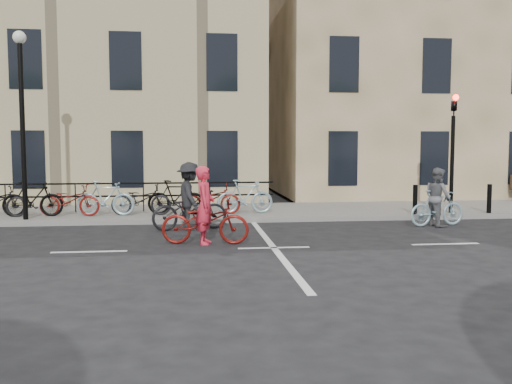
{
  "coord_description": "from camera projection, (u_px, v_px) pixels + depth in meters",
  "views": [
    {
      "loc": [
        -1.85,
        -12.38,
        2.34
      ],
      "look_at": [
        -0.19,
        1.75,
        1.1
      ],
      "focal_mm": 40.0,
      "sensor_mm": 36.0,
      "label": 1
    }
  ],
  "objects": [
    {
      "name": "ground",
      "position": [
        274.0,
        248.0,
        12.67
      ],
      "size": [
        120.0,
        120.0,
        0.0
      ],
      "primitive_type": "plane",
      "color": "black",
      "rests_on": "ground"
    },
    {
      "name": "sidewalk",
      "position": [
        122.0,
        214.0,
        18.13
      ],
      "size": [
        46.0,
        4.0,
        0.15
      ],
      "primitive_type": "cube",
      "color": "slate",
      "rests_on": "ground"
    },
    {
      "name": "building_east",
      "position": [
        427.0,
        59.0,
        26.04
      ],
      "size": [
        14.0,
        10.0,
        12.0
      ],
      "primitive_type": "cube",
      "color": "#938159",
      "rests_on": "sidewalk"
    },
    {
      "name": "building_west",
      "position": [
        18.0,
        76.0,
        24.03
      ],
      "size": [
        20.0,
        10.0,
        10.0
      ],
      "primitive_type": "cube",
      "color": "tan",
      "rests_on": "sidewalk"
    },
    {
      "name": "traffic_light",
      "position": [
        453.0,
        139.0,
        17.47
      ],
      "size": [
        0.18,
        0.3,
        3.9
      ],
      "color": "black",
      "rests_on": "sidewalk"
    },
    {
      "name": "lamp_post",
      "position": [
        22.0,
        101.0,
        15.96
      ],
      "size": [
        0.36,
        0.36,
        5.28
      ],
      "color": "black",
      "rests_on": "sidewalk"
    },
    {
      "name": "bollard_east",
      "position": [
        415.0,
        199.0,
        17.4
      ],
      "size": [
        0.14,
        0.14,
        0.9
      ],
      "primitive_type": "cylinder",
      "color": "black",
      "rests_on": "sidewalk"
    },
    {
      "name": "bollard_west",
      "position": [
        489.0,
        199.0,
        17.68
      ],
      "size": [
        0.14,
        0.14,
        0.9
      ],
      "primitive_type": "cylinder",
      "color": "black",
      "rests_on": "sidewalk"
    },
    {
      "name": "parked_bikes",
      "position": [
        122.0,
        199.0,
        17.15
      ],
      "size": [
        9.35,
        1.23,
        1.05
      ],
      "color": "black",
      "rests_on": "sidewalk"
    },
    {
      "name": "cyclist_pink",
      "position": [
        205.0,
        217.0,
        13.12
      ],
      "size": [
        2.1,
        1.0,
        1.8
      ],
      "rotation": [
        0.0,
        0.0,
        1.42
      ],
      "color": "maroon",
      "rests_on": "ground"
    },
    {
      "name": "cyclist_grey",
      "position": [
        437.0,
        203.0,
        15.92
      ],
      "size": [
        1.75,
        0.9,
        1.64
      ],
      "rotation": [
        0.0,
        0.0,
        1.75
      ],
      "color": "#91B3BF",
      "rests_on": "ground"
    },
    {
      "name": "cyclist_dark",
      "position": [
        190.0,
        203.0,
        15.24
      ],
      "size": [
        2.15,
        1.3,
        1.82
      ],
      "rotation": [
        0.0,
        0.0,
        1.81
      ],
      "color": "black",
      "rests_on": "ground"
    }
  ]
}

